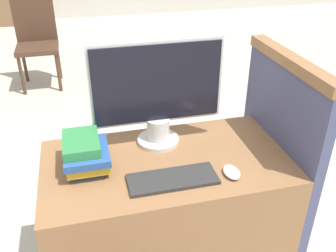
# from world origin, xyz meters

# --- Properties ---
(desk) EXTENTS (1.11, 0.61, 0.74)m
(desk) POSITION_xyz_m (0.00, 0.31, 0.37)
(desk) COLOR #8C603D
(desk) RESTS_ON ground_plane
(carrel_divider) EXTENTS (0.07, 0.69, 1.17)m
(carrel_divider) POSITION_xyz_m (0.58, 0.35, 0.59)
(carrel_divider) COLOR #474C70
(carrel_divider) RESTS_ON ground_plane
(monitor) EXTENTS (0.61, 0.20, 0.50)m
(monitor) POSITION_xyz_m (-0.00, 0.47, 1.00)
(monitor) COLOR silver
(monitor) RESTS_ON desk
(keyboard) EXTENTS (0.38, 0.15, 0.02)m
(keyboard) POSITION_xyz_m (-0.01, 0.16, 0.75)
(keyboard) COLOR #2D2D2D
(keyboard) RESTS_ON desk
(mouse) EXTENTS (0.07, 0.11, 0.03)m
(mouse) POSITION_xyz_m (0.24, 0.14, 0.75)
(mouse) COLOR white
(mouse) RESTS_ON desk
(book_stack) EXTENTS (0.19, 0.24, 0.14)m
(book_stack) POSITION_xyz_m (-0.35, 0.34, 0.81)
(book_stack) COLOR #232328
(book_stack) RESTS_ON desk
(far_chair) EXTENTS (0.44, 0.44, 0.97)m
(far_chair) POSITION_xyz_m (-0.75, 3.22, 0.54)
(far_chair) COLOR #4C3323
(far_chair) RESTS_ON ground_plane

